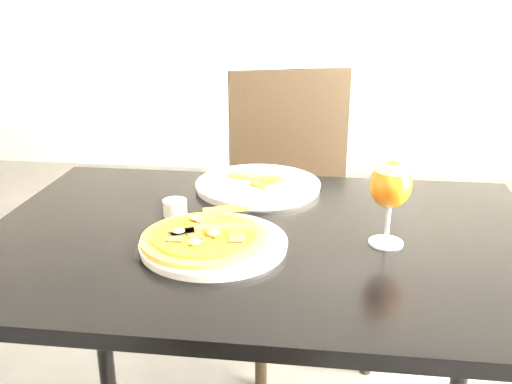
# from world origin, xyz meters

# --- Properties ---
(dining_table) EXTENTS (1.20, 0.80, 0.75)m
(dining_table) POSITION_xyz_m (-0.09, 0.24, 0.66)
(dining_table) COLOR black
(dining_table) RESTS_ON ground
(chair_far) EXTENTS (0.57, 0.57, 0.98)m
(chair_far) POSITION_xyz_m (-0.05, 0.98, 0.54)
(chair_far) COLOR black
(chair_far) RESTS_ON ground
(plate_main) EXTENTS (0.29, 0.29, 0.02)m
(plate_main) POSITION_xyz_m (-0.18, 0.16, 0.76)
(plate_main) COLOR silver
(plate_main) RESTS_ON dining_table
(pizza) EXTENTS (0.25, 0.25, 0.03)m
(pizza) POSITION_xyz_m (-0.20, 0.16, 0.77)
(pizza) COLOR olive
(pizza) RESTS_ON plate_main
(plate_second) EXTENTS (0.34, 0.34, 0.02)m
(plate_second) POSITION_xyz_m (-0.14, 0.52, 0.76)
(plate_second) COLOR silver
(plate_second) RESTS_ON dining_table
(crust_scraps) EXTENTS (0.17, 0.11, 0.01)m
(crust_scraps) POSITION_xyz_m (-0.13, 0.52, 0.77)
(crust_scraps) COLOR olive
(crust_scraps) RESTS_ON plate_second
(loose_crust) EXTENTS (0.11, 0.07, 0.01)m
(loose_crust) POSITION_xyz_m (-0.19, 0.36, 0.75)
(loose_crust) COLOR olive
(loose_crust) RESTS_ON dining_table
(sauce_cup) EXTENTS (0.06, 0.06, 0.04)m
(sauce_cup) POSITION_xyz_m (-0.31, 0.32, 0.77)
(sauce_cup) COLOR beige
(sauce_cup) RESTS_ON dining_table
(beer_glass) EXTENTS (0.08, 0.08, 0.18)m
(beer_glass) POSITION_xyz_m (0.16, 0.22, 0.88)
(beer_glass) COLOR #B6BBC0
(beer_glass) RESTS_ON dining_table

